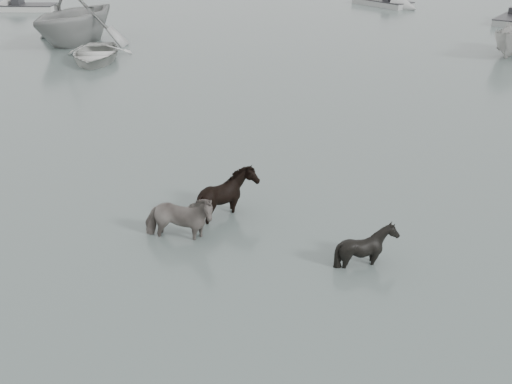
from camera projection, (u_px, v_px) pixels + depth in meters
ground at (222, 231)px, 14.08m from camera, size 140.00×140.00×0.00m
pony_pinto at (178, 211)px, 13.47m from camera, size 1.59×0.73×1.35m
pony_dark at (226, 190)px, 14.36m from camera, size 1.41×1.58×1.40m
pony_black at (367, 237)px, 12.61m from camera, size 1.32×1.25×1.17m
rowboat_lead at (95, 51)px, 28.57m from camera, size 3.79×4.71×0.86m
rowboat_trail at (74, 11)px, 31.55m from camera, size 6.56×7.16×3.20m
skiff_outer at (27, 4)px, 41.50m from camera, size 5.08×2.20×0.75m
skiff_mid at (383, 0)px, 43.37m from camera, size 5.31×5.20×0.75m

